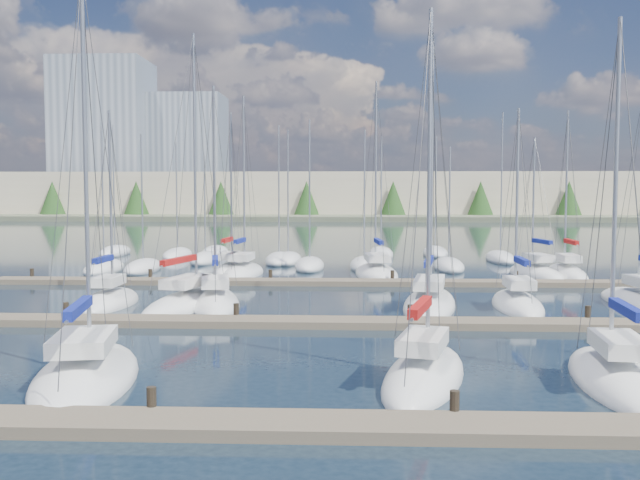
{
  "coord_description": "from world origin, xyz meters",
  "views": [
    {
      "loc": [
        1.29,
        -15.46,
        6.06
      ],
      "look_at": [
        0.0,
        14.0,
        4.0
      ],
      "focal_mm": 40.0,
      "sensor_mm": 36.0,
      "label": 1
    }
  ],
  "objects_px": {
    "sailboat_p": "(376,273)",
    "sailboat_c": "(86,375)",
    "sailboat_h": "(109,302)",
    "sailboat_r": "(567,274)",
    "sailboat_l": "(517,304)",
    "sailboat_i": "(190,302)",
    "sailboat_q": "(536,274)",
    "sailboat_d": "(424,375)",
    "sailboat_n": "(230,271)",
    "sailboat_j": "(216,303)",
    "sailboat_e": "(615,378)",
    "sailboat_o": "(243,272)",
    "sailboat_k": "(430,304)"
  },
  "relations": [
    {
      "from": "sailboat_p",
      "to": "sailboat_c",
      "type": "bearing_deg",
      "value": -114.56
    },
    {
      "from": "sailboat_h",
      "to": "sailboat_r",
      "type": "relative_size",
      "value": 0.89
    },
    {
      "from": "sailboat_r",
      "to": "sailboat_h",
      "type": "bearing_deg",
      "value": -152.13
    },
    {
      "from": "sailboat_l",
      "to": "sailboat_i",
      "type": "bearing_deg",
      "value": -177.99
    },
    {
      "from": "sailboat_l",
      "to": "sailboat_q",
      "type": "xyz_separation_m",
      "value": [
        4.48,
        13.91,
        -0.0
      ]
    },
    {
      "from": "sailboat_d",
      "to": "sailboat_p",
      "type": "relative_size",
      "value": 0.86
    },
    {
      "from": "sailboat_r",
      "to": "sailboat_l",
      "type": "relative_size",
      "value": 1.12
    },
    {
      "from": "sailboat_d",
      "to": "sailboat_l",
      "type": "bearing_deg",
      "value": 80.97
    },
    {
      "from": "sailboat_c",
      "to": "sailboat_q",
      "type": "bearing_deg",
      "value": 42.77
    },
    {
      "from": "sailboat_l",
      "to": "sailboat_n",
      "type": "bearing_deg",
      "value": 142.08
    },
    {
      "from": "sailboat_h",
      "to": "sailboat_j",
      "type": "bearing_deg",
      "value": -0.43
    },
    {
      "from": "sailboat_l",
      "to": "sailboat_c",
      "type": "bearing_deg",
      "value": -137.15
    },
    {
      "from": "sailboat_p",
      "to": "sailboat_i",
      "type": "relative_size",
      "value": 0.97
    },
    {
      "from": "sailboat_l",
      "to": "sailboat_j",
      "type": "bearing_deg",
      "value": -177.45
    },
    {
      "from": "sailboat_n",
      "to": "sailboat_c",
      "type": "distance_m",
      "value": 29.24
    },
    {
      "from": "sailboat_h",
      "to": "sailboat_r",
      "type": "height_order",
      "value": "sailboat_r"
    },
    {
      "from": "sailboat_c",
      "to": "sailboat_p",
      "type": "height_order",
      "value": "sailboat_p"
    },
    {
      "from": "sailboat_i",
      "to": "sailboat_e",
      "type": "bearing_deg",
      "value": -27.47
    },
    {
      "from": "sailboat_d",
      "to": "sailboat_i",
      "type": "height_order",
      "value": "sailboat_i"
    },
    {
      "from": "sailboat_o",
      "to": "sailboat_l",
      "type": "bearing_deg",
      "value": -35.85
    },
    {
      "from": "sailboat_h",
      "to": "sailboat_c",
      "type": "xyz_separation_m",
      "value": [
        4.32,
        -14.73,
        -0.0
      ]
    },
    {
      "from": "sailboat_r",
      "to": "sailboat_i",
      "type": "distance_m",
      "value": 27.34
    },
    {
      "from": "sailboat_h",
      "to": "sailboat_n",
      "type": "distance_m",
      "value": 15.03
    },
    {
      "from": "sailboat_r",
      "to": "sailboat_d",
      "type": "bearing_deg",
      "value": -113.03
    },
    {
      "from": "sailboat_k",
      "to": "sailboat_n",
      "type": "relative_size",
      "value": 1.17
    },
    {
      "from": "sailboat_e",
      "to": "sailboat_o",
      "type": "bearing_deg",
      "value": 125.08
    },
    {
      "from": "sailboat_r",
      "to": "sailboat_l",
      "type": "xyz_separation_m",
      "value": [
        -6.59,
        -13.69,
        -0.01
      ]
    },
    {
      "from": "sailboat_j",
      "to": "sailboat_p",
      "type": "bearing_deg",
      "value": 46.41
    },
    {
      "from": "sailboat_n",
      "to": "sailboat_o",
      "type": "distance_m",
      "value": 1.26
    },
    {
      "from": "sailboat_o",
      "to": "sailboat_q",
      "type": "distance_m",
      "value": 20.82
    },
    {
      "from": "sailboat_r",
      "to": "sailboat_i",
      "type": "bearing_deg",
      "value": -148.19
    },
    {
      "from": "sailboat_q",
      "to": "sailboat_r",
      "type": "bearing_deg",
      "value": -16.43
    },
    {
      "from": "sailboat_r",
      "to": "sailboat_d",
      "type": "height_order",
      "value": "sailboat_d"
    },
    {
      "from": "sailboat_k",
      "to": "sailboat_e",
      "type": "height_order",
      "value": "sailboat_k"
    },
    {
      "from": "sailboat_l",
      "to": "sailboat_q",
      "type": "height_order",
      "value": "sailboat_l"
    },
    {
      "from": "sailboat_p",
      "to": "sailboat_i",
      "type": "xyz_separation_m",
      "value": [
        -10.25,
        -13.7,
        0.01
      ]
    },
    {
      "from": "sailboat_e",
      "to": "sailboat_i",
      "type": "bearing_deg",
      "value": 144.68
    },
    {
      "from": "sailboat_c",
      "to": "sailboat_o",
      "type": "height_order",
      "value": "sailboat_c"
    },
    {
      "from": "sailboat_k",
      "to": "sailboat_o",
      "type": "bearing_deg",
      "value": 139.99
    },
    {
      "from": "sailboat_k",
      "to": "sailboat_j",
      "type": "height_order",
      "value": "sailboat_k"
    },
    {
      "from": "sailboat_k",
      "to": "sailboat_j",
      "type": "xyz_separation_m",
      "value": [
        -11.15,
        -0.24,
        -0.0
      ]
    },
    {
      "from": "sailboat_r",
      "to": "sailboat_j",
      "type": "bearing_deg",
      "value": -146.41
    },
    {
      "from": "sailboat_k",
      "to": "sailboat_e",
      "type": "distance_m",
      "value": 15.1
    },
    {
      "from": "sailboat_h",
      "to": "sailboat_o",
      "type": "xyz_separation_m",
      "value": [
        4.99,
        13.79,
        0.01
      ]
    },
    {
      "from": "sailboat_l",
      "to": "sailboat_o",
      "type": "bearing_deg",
      "value": 141.78
    },
    {
      "from": "sailboat_i",
      "to": "sailboat_o",
      "type": "bearing_deg",
      "value": 100.4
    },
    {
      "from": "sailboat_d",
      "to": "sailboat_i",
      "type": "distance_m",
      "value": 17.89
    },
    {
      "from": "sailboat_r",
      "to": "sailboat_c",
      "type": "relative_size",
      "value": 0.9
    },
    {
      "from": "sailboat_h",
      "to": "sailboat_e",
      "type": "distance_m",
      "value": 25.47
    },
    {
      "from": "sailboat_n",
      "to": "sailboat_e",
      "type": "distance_m",
      "value": 33.56
    }
  ]
}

